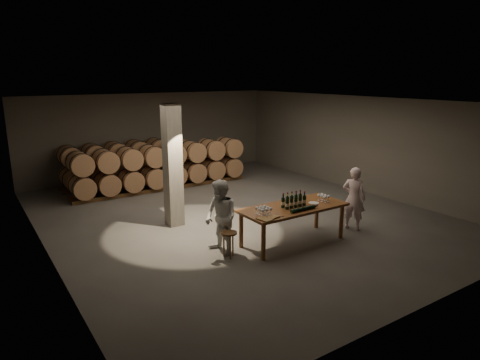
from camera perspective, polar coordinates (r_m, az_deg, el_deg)
room at (r=11.19m, az=-8.97°, el=1.88°), size 12.00×12.00×12.00m
tasting_table at (r=10.12m, az=7.10°, el=-4.06°), size 2.60×1.10×0.90m
barrel_stack_back at (r=16.08m, az=-14.88°, el=2.43°), size 4.70×0.95×1.57m
barrel_stack_front at (r=15.06m, az=-10.34°, el=1.92°), size 6.26×0.95×1.57m
bottle_cluster at (r=10.04m, az=7.18°, el=-2.85°), size 0.61×0.24×0.35m
lying_bottles at (r=9.79m, az=8.45°, el=-3.83°), size 0.80×0.09×0.09m
glass_cluster_left at (r=9.45m, az=3.17°, el=-3.86°), size 0.30×0.30×0.16m
glass_cluster_right at (r=10.59m, az=11.10°, el=-2.13°), size 0.19×0.30×0.17m
plate at (r=10.39m, az=9.81°, el=-3.04°), size 0.25×0.25×0.01m
notebook_near at (r=9.27m, az=4.44°, el=-4.92°), size 0.27×0.23×0.03m
notebook_corner at (r=9.13m, az=3.35°, el=-5.22°), size 0.31×0.36×0.03m
pen at (r=9.33m, az=5.59°, el=-4.90°), size 0.13×0.02×0.01m
stool at (r=9.35m, az=-1.49°, el=-7.57°), size 0.35×0.35×0.58m
person_man at (r=11.31m, az=14.93°, el=-2.37°), size 0.63×0.71×1.64m
person_woman at (r=9.44m, az=-2.57°, el=-5.03°), size 0.72×0.88×1.68m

